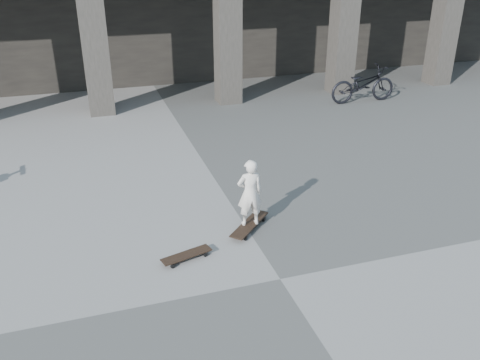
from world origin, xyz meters
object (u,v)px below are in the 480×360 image
object	(u,v)px
skateboard_spare	(187,255)
child	(250,193)
longboard	(249,225)
bicycle	(363,84)

from	to	relation	value
skateboard_spare	child	size ratio (longest dim) A/B	0.71
longboard	child	distance (m)	0.57
longboard	skateboard_spare	size ratio (longest dim) A/B	1.09
longboard	bicycle	distance (m)	8.03
child	bicycle	distance (m)	8.02
child	bicycle	xyz separation A→B (m)	(5.44, 5.89, -0.13)
longboard	child	world-z (taller)	child
child	bicycle	bearing A→B (deg)	-130.56
longboard	bicycle	size ratio (longest dim) A/B	0.43
longboard	bicycle	bearing A→B (deg)	2.11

